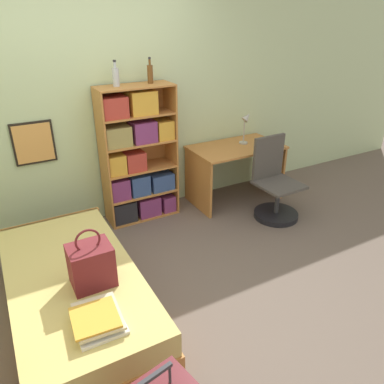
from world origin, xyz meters
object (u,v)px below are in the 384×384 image
bed (75,294)px  desk_chair (275,193)px  book_stack_on_bed (98,319)px  desk_lamp (246,122)px  handbag (91,265)px  bottle_green (116,76)px  bookcase (136,159)px  desk (235,163)px  bottle_brown (150,73)px

bed → desk_chair: 2.46m
book_stack_on_bed → desk_lamp: (2.39, 1.76, 0.50)m
handbag → bottle_green: 1.96m
book_stack_on_bed → bookcase: 2.12m
desk_lamp → desk: bearing=-162.0°
bottle_green → desk_chair: (1.52, -0.76, -1.31)m
bed → handbag: size_ratio=4.14×
bottle_brown → bed: bearing=-134.3°
bed → handbag: (0.11, -0.21, 0.37)m
book_stack_on_bed → desk: 2.80m
desk → desk_lamp: size_ratio=2.80×
bookcase → desk_lamp: bearing=-4.0°
handbag → desk_chair: (2.29, 0.73, -0.30)m
handbag → desk_lamp: 2.71m
bed → bookcase: bookcase is taller
handbag → desk_chair: desk_chair is taller
desk_lamp → bottle_green: bearing=175.3°
desk → desk_chair: desk_chair is taller
bottle_brown → desk: (1.00, -0.18, -1.11)m
bottle_brown → desk: size_ratio=0.23×
bottle_brown → book_stack_on_bed: bearing=-122.8°
desk_lamp → book_stack_on_bed: bearing=-143.6°
bed → desk: (2.25, 1.10, 0.28)m
handbag → bookcase: 1.73m
bottle_green → desk: size_ratio=0.23×
handbag → bookcase: bearing=58.1°
bottle_green → desk_lamp: bearing=-4.7°
bottle_green → desk_lamp: 1.67m
book_stack_on_bed → bottle_green: (0.85, 1.89, 1.14)m
bed → bottle_green: bearing=55.4°
handbag → bottle_brown: 2.13m
bookcase → bottle_brown: 0.92m
bookcase → desk: (1.23, -0.15, -0.22)m
desk → bookcase: bearing=173.0°
desk → desk_chair: size_ratio=1.19×
handbag → bed: bearing=118.1°
handbag → bottle_brown: (1.14, 1.49, 1.02)m
bed → desk_lamp: size_ratio=4.70×
bed → handbag: handbag is taller
bookcase → bottle_green: 0.90m
bed → bottle_brown: size_ratio=7.20×
bookcase → bed: bearing=-129.4°
bottle_green → book_stack_on_bed: bearing=-114.3°
bed → desk_lamp: 2.78m
bed → desk_lamp: desk_lamp is taller
bottle_green → desk: bearing=-7.5°
bookcase → desk_lamp: bookcase is taller
handbag → book_stack_on_bed: size_ratio=1.21×
book_stack_on_bed → handbag: bearing=78.2°
book_stack_on_bed → desk: desk is taller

